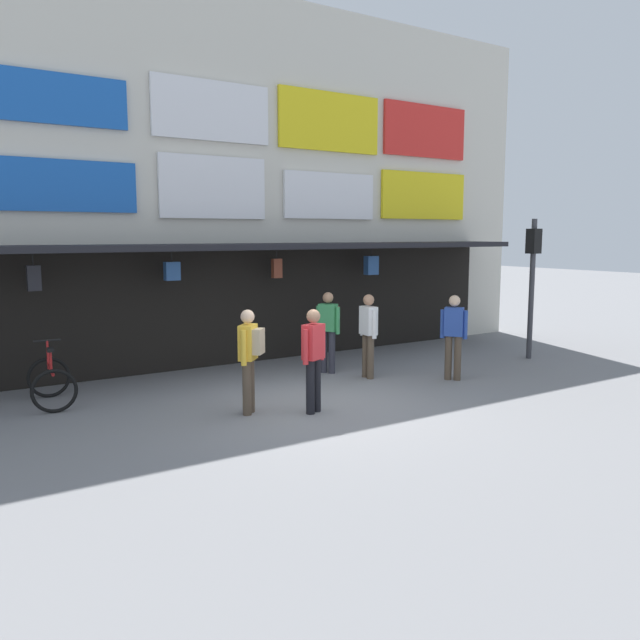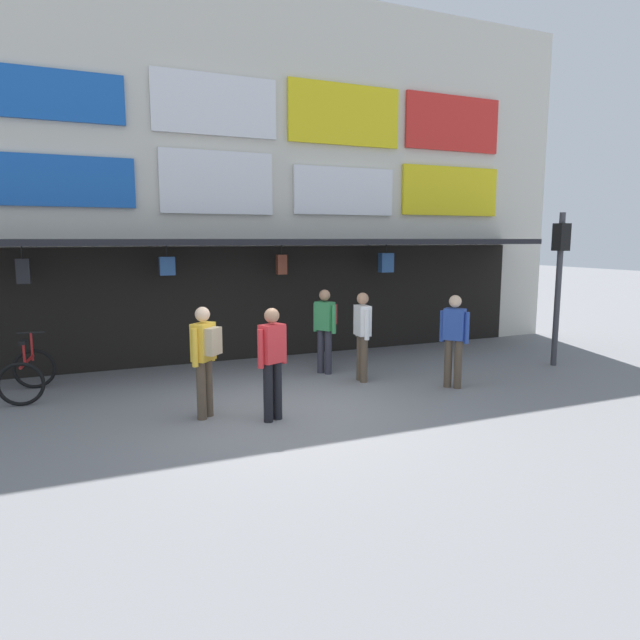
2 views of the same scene
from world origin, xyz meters
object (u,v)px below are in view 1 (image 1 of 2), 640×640
(bicycle_parked, at_px, (51,382))
(pedestrian_in_red, at_px, (368,331))
(pedestrian_in_yellow, at_px, (313,355))
(pedestrian_in_white, at_px, (454,332))
(pedestrian_in_purple, at_px, (250,353))
(pedestrian_in_blue, at_px, (328,326))
(traffic_light_far, at_px, (532,266))

(bicycle_parked, relative_size, pedestrian_in_red, 0.73)
(pedestrian_in_red, distance_m, pedestrian_in_yellow, 2.72)
(pedestrian_in_red, bearing_deg, pedestrian_in_white, -38.90)
(pedestrian_in_purple, distance_m, pedestrian_in_yellow, 1.01)
(pedestrian_in_red, bearing_deg, pedestrian_in_blue, 114.87)
(traffic_light_far, relative_size, pedestrian_in_blue, 1.90)
(traffic_light_far, relative_size, bicycle_parked, 2.61)
(pedestrian_in_red, relative_size, pedestrian_in_yellow, 1.00)
(pedestrian_in_purple, distance_m, pedestrian_in_blue, 3.32)
(pedestrian_in_purple, bearing_deg, traffic_light_far, 4.81)
(traffic_light_far, distance_m, pedestrian_in_red, 4.55)
(pedestrian_in_red, height_order, pedestrian_in_white, same)
(bicycle_parked, distance_m, pedestrian_in_red, 5.87)
(pedestrian_in_white, bearing_deg, pedestrian_in_blue, 131.78)
(pedestrian_in_blue, bearing_deg, pedestrian_in_yellow, -128.23)
(bicycle_parked, distance_m, pedestrian_in_purple, 3.49)
(traffic_light_far, bearing_deg, pedestrian_in_white, -167.91)
(bicycle_parked, bearing_deg, pedestrian_in_yellow, -39.05)
(pedestrian_in_white, bearing_deg, bicycle_parked, 161.67)
(bicycle_parked, relative_size, pedestrian_in_purple, 0.73)
(traffic_light_far, distance_m, pedestrian_in_blue, 5.05)
(pedestrian_in_purple, height_order, pedestrian_in_white, same)
(bicycle_parked, bearing_deg, pedestrian_in_blue, -4.62)
(traffic_light_far, height_order, pedestrian_in_red, traffic_light_far)
(pedestrian_in_yellow, bearing_deg, pedestrian_in_red, 34.06)
(pedestrian_in_white, height_order, pedestrian_in_yellow, same)
(traffic_light_far, relative_size, pedestrian_in_red, 1.90)
(pedestrian_in_blue, distance_m, pedestrian_in_yellow, 3.01)
(pedestrian_in_red, xyz_separation_m, pedestrian_in_white, (1.30, -1.05, 0.00))
(bicycle_parked, relative_size, pedestrian_in_blue, 0.73)
(pedestrian_in_purple, bearing_deg, pedestrian_in_yellow, -29.80)
(traffic_light_far, height_order, pedestrian_in_yellow, traffic_light_far)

